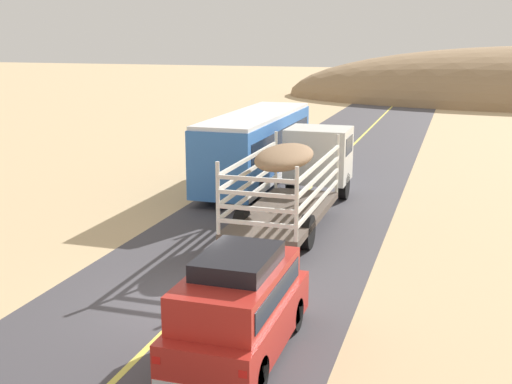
# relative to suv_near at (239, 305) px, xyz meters

# --- Properties ---
(ground_plane) EXTENTS (240.00, 240.00, 0.00)m
(ground_plane) POSITION_rel_suv_near_xyz_m (-1.99, 2.02, -1.15)
(ground_plane) COLOR tan
(road_surface) EXTENTS (8.00, 120.00, 0.02)m
(road_surface) POSITION_rel_suv_near_xyz_m (-1.99, 2.02, -1.14)
(road_surface) COLOR #423F44
(road_surface) RESTS_ON ground
(road_centre_line) EXTENTS (0.16, 117.60, 0.00)m
(road_centre_line) POSITION_rel_suv_near_xyz_m (-1.99, 2.02, -1.13)
(road_centre_line) COLOR #D8CC4C
(road_centre_line) RESTS_ON road_surface
(suv_near) EXTENTS (1.90, 4.62, 2.29)m
(suv_near) POSITION_rel_suv_near_xyz_m (0.00, 0.00, 0.00)
(suv_near) COLOR #B2261E
(suv_near) RESTS_ON road_surface
(livestock_truck) EXTENTS (2.53, 9.70, 3.02)m
(livestock_truck) POSITION_rel_suv_near_xyz_m (-1.31, 11.79, 0.64)
(livestock_truck) COLOR silver
(livestock_truck) RESTS_ON road_surface
(bus) EXTENTS (2.54, 10.00, 3.21)m
(bus) POSITION_rel_suv_near_xyz_m (-4.51, 15.55, 0.60)
(bus) COLOR #3872C6
(bus) RESTS_ON road_surface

